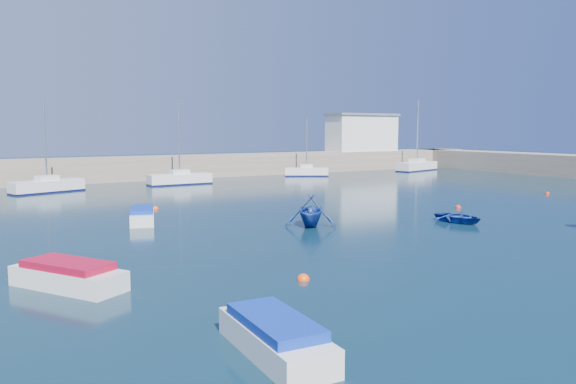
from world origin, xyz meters
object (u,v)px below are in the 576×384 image
sailboat_7 (307,171)px  motorboat_1 (142,216)px  motorboat_0 (68,275)px  dinghy_center (459,217)px  harbor_office (362,133)px  sailboat_8 (417,166)px  motorboat_3 (275,336)px  sailboat_5 (47,186)px  sailboat_6 (180,179)px  dinghy_left (311,211)px

sailboat_7 → motorboat_1: size_ratio=1.71×
motorboat_0 → dinghy_center: 23.32m
harbor_office → sailboat_7: 15.11m
sailboat_8 → motorboat_1: bearing=102.5°
sailboat_8 → motorboat_3: (-48.37, -45.09, -0.20)m
sailboat_5 → motorboat_3: size_ratio=1.96×
dinghy_center → sailboat_7: bearing=65.8°
sailboat_7 → dinghy_center: (-10.64, -33.59, -0.25)m
harbor_office → sailboat_6: sailboat_6 is taller
sailboat_7 → motorboat_3: bearing=176.6°
sailboat_6 → motorboat_3: sailboat_6 is taller
sailboat_7 → motorboat_3: (-30.37, -45.36, -0.11)m
sailboat_5 → motorboat_3: bearing=160.4°
sailboat_7 → motorboat_0: 49.62m
sailboat_8 → sailboat_6: bearing=78.1°
motorboat_3 → dinghy_left: (11.24, 15.40, 0.45)m
motorboat_0 → motorboat_3: (3.43, -9.03, -0.01)m
motorboat_3 → harbor_office: bearing=53.5°
harbor_office → motorboat_3: (-43.54, -51.22, -4.64)m
sailboat_6 → motorboat_0: (-16.86, -34.34, -0.15)m
dinghy_left → sailboat_8: bearing=73.9°
harbor_office → motorboat_1: size_ratio=2.43×
dinghy_center → motorboat_0: bearing=-179.9°
dinghy_center → dinghy_left: bearing=150.2°
sailboat_8 → motorboat_1: 51.01m
sailboat_6 → sailboat_8: 34.99m
sailboat_8 → harbor_office: bearing=23.5°
sailboat_8 → dinghy_left: sailboat_8 is taller
sailboat_8 → dinghy_left: bearing=113.9°
sailboat_7 → sailboat_8: size_ratio=0.73×
sailboat_6 → motorboat_1: sailboat_6 is taller
motorboat_0 → dinghy_left: bearing=-7.7°
harbor_office → motorboat_0: size_ratio=2.16×
motorboat_1 → motorboat_0: bearing=-99.2°
sailboat_7 → motorboat_1: bearing=161.3°
sailboat_7 → sailboat_8: bearing=-60.4°
dinghy_center → dinghy_left: size_ratio=0.89×
sailboat_5 → dinghy_center: (19.17, -30.74, -0.29)m
sailboat_5 → motorboat_1: size_ratio=2.05×
sailboat_7 → motorboat_3: sailboat_7 is taller
sailboat_7 → motorboat_3: size_ratio=1.63×
sailboat_5 → sailboat_8: size_ratio=0.87×
motorboat_3 → motorboat_1: bearing=85.9°
sailboat_7 → motorboat_0: bearing=167.5°
motorboat_0 → sailboat_7: bearing=15.8°
sailboat_5 → motorboat_1: bearing=168.0°
motorboat_1 → dinghy_left: size_ratio=1.18×
motorboat_1 → dinghy_center: size_ratio=1.33×
sailboat_8 → motorboat_0: bearing=110.1°
motorboat_1 → dinghy_center: (16.67, -9.92, -0.13)m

